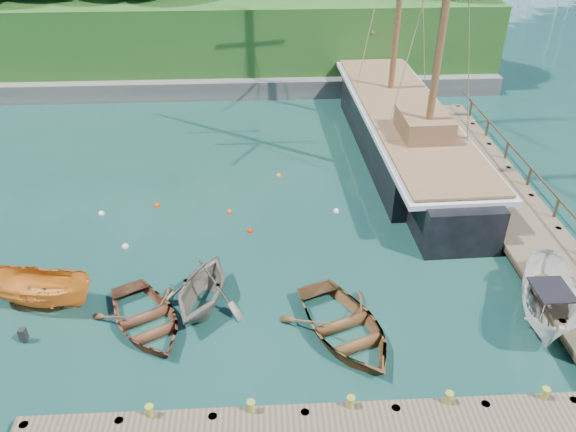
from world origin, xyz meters
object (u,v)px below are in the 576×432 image
cabin_boat_white (543,319)px  schooner (404,135)px  motorboat_orange (46,304)px  rowboat_2 (344,336)px  rowboat_0 (147,326)px  rowboat_1 (204,305)px

cabin_boat_white → schooner: bearing=121.1°
motorboat_orange → schooner: schooner is taller
rowboat_2 → cabin_boat_white: bearing=-18.8°
rowboat_0 → schooner: schooner is taller
motorboat_orange → cabin_boat_white: 19.08m
rowboat_2 → motorboat_orange: 11.62m
rowboat_1 → motorboat_orange: 6.17m
rowboat_1 → cabin_boat_white: 12.91m
rowboat_1 → schooner: schooner is taller
rowboat_0 → rowboat_1: (2.01, 1.05, 0.00)m
rowboat_1 → motorboat_orange: size_ratio=0.92×
motorboat_orange → cabin_boat_white: (18.99, -1.85, 0.00)m
rowboat_2 → rowboat_1: bearing=137.6°
rowboat_1 → motorboat_orange: bearing=-169.0°
rowboat_0 → motorboat_orange: size_ratio=1.03×
rowboat_2 → schooner: size_ratio=0.19×
motorboat_orange → rowboat_0: bearing=-96.8°
rowboat_2 → cabin_boat_white: size_ratio=1.01×
rowboat_0 → rowboat_1: 2.27m
rowboat_0 → rowboat_1: bearing=-1.2°
schooner → rowboat_0: bearing=-134.2°
rowboat_1 → schooner: size_ratio=0.15×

